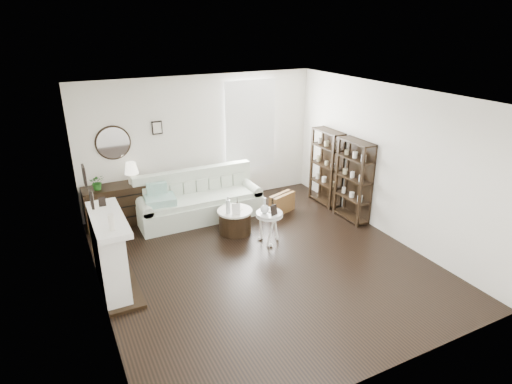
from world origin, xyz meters
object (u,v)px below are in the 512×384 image
dresser (117,205)px  pedestal_table (269,215)px  sofa (199,202)px  drum_table (235,221)px

dresser → pedestal_table: 2.99m
sofa → drum_table: bearing=-68.6°
drum_table → sofa: bearing=111.4°
dresser → sofa: bearing=-14.6°
sofa → pedestal_table: 1.74m
drum_table → pedestal_table: 0.78m
pedestal_table → sofa: bearing=116.0°
pedestal_table → drum_table: bearing=122.4°
dresser → pedestal_table: dresser is taller
sofa → dresser: size_ratio=2.06×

